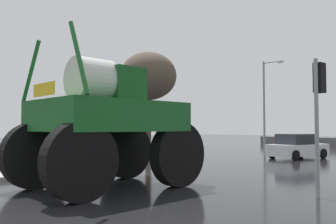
{
  "coord_description": "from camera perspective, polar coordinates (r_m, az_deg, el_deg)",
  "views": [
    {
      "loc": [
        9.5,
        -1.17,
        1.9
      ],
      "look_at": [
        -0.05,
        7.35,
        2.46
      ],
      "focal_mm": 38.41,
      "sensor_mm": 36.0,
      "label": 1
    }
  ],
  "objects": [
    {
      "name": "ground_plane",
      "position": [
        21.48,
        21.99,
        -7.41
      ],
      "size": [
        120.0,
        120.0,
        0.0
      ],
      "primitive_type": "plane",
      "color": "black"
    },
    {
      "name": "median_island",
      "position": [
        15.12,
        -22.6,
        -9.26
      ],
      "size": [
        1.55,
        7.79,
        0.15
      ],
      "primitive_type": "cube",
      "color": "#9E9B93",
      "rests_on": "ground"
    },
    {
      "name": "oversize_sprayer",
      "position": [
        11.58,
        -9.57,
        -1.77
      ],
      "size": [
        4.02,
        5.74,
        4.71
      ],
      "rotation": [
        0.0,
        0.0,
        1.61
      ],
      "color": "black",
      "rests_on": "ground"
    },
    {
      "name": "sedan_ahead",
      "position": [
        23.86,
        19.82,
        -5.22
      ],
      "size": [
        2.34,
        4.3,
        1.52
      ],
      "rotation": [
        0.0,
        0.0,
        1.43
      ],
      "color": "silver",
      "rests_on": "ground"
    },
    {
      "name": "traffic_signal_near_left",
      "position": [
        18.24,
        -9.39,
        1.15
      ],
      "size": [
        0.24,
        0.54,
        4.19
      ],
      "color": "gray",
      "rests_on": "ground"
    },
    {
      "name": "traffic_signal_near_right",
      "position": [
        10.82,
        22.82,
        2.36
      ],
      "size": [
        0.24,
        0.54,
        3.81
      ],
      "color": "gray",
      "rests_on": "ground"
    },
    {
      "name": "streetlight_far_left",
      "position": [
        32.79,
        15.23,
        1.86
      ],
      "size": [
        2.01,
        0.24,
        7.78
      ],
      "color": "gray",
      "rests_on": "ground"
    },
    {
      "name": "bare_tree_left",
      "position": [
        26.23,
        -3.13,
        5.62
      ],
      "size": [
        4.09,
        4.09,
        7.39
      ],
      "color": "#473828",
      "rests_on": "ground"
    }
  ]
}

